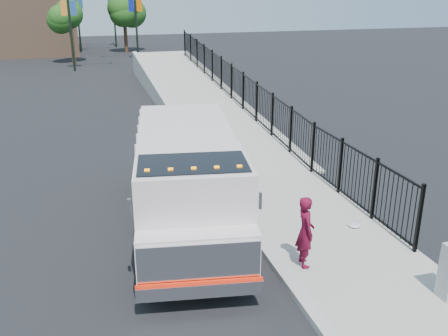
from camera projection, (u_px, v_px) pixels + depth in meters
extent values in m
plane|color=black|center=(255.00, 238.00, 13.55)|extent=(120.00, 120.00, 0.00)
cube|color=#9E998E|center=(357.00, 263.00, 12.22)|extent=(3.55, 12.00, 0.12)
cube|color=#ADAAA3|center=(284.00, 274.00, 11.71)|extent=(0.30, 12.00, 0.16)
cube|color=#9E998E|center=(197.00, 105.00, 28.53)|extent=(3.95, 24.06, 3.19)
cube|color=black|center=(243.00, 103.00, 24.98)|extent=(0.10, 28.00, 1.80)
cube|color=black|center=(188.00, 203.00, 14.27)|extent=(2.22, 7.50, 0.24)
cube|color=silver|center=(193.00, 204.00, 11.56)|extent=(2.90, 2.76, 2.18)
cube|color=silver|center=(198.00, 254.00, 10.48)|extent=(2.65, 1.15, 1.09)
cube|color=silver|center=(199.00, 264.00, 10.10)|extent=(2.49, 0.47, 0.93)
cube|color=silver|center=(200.00, 290.00, 10.21)|extent=(2.62, 0.60, 0.31)
cube|color=red|center=(200.00, 283.00, 10.15)|extent=(2.59, 0.46, 0.07)
cube|color=black|center=(193.00, 182.00, 11.08)|extent=(2.59, 1.77, 0.93)
cube|color=silver|center=(184.00, 151.00, 15.21)|extent=(3.29, 4.93, 1.85)
cube|color=silver|center=(129.00, 207.00, 10.21)|extent=(0.07, 0.07, 0.38)
cube|color=silver|center=(260.00, 201.00, 10.53)|extent=(0.07, 0.07, 0.38)
cube|color=orange|center=(147.00, 171.00, 10.45)|extent=(0.12, 0.10, 0.07)
cube|color=orange|center=(171.00, 170.00, 10.51)|extent=(0.12, 0.10, 0.07)
cube|color=orange|center=(194.00, 169.00, 10.57)|extent=(0.12, 0.10, 0.07)
cube|color=orange|center=(217.00, 168.00, 10.62)|extent=(0.12, 0.10, 0.07)
cube|color=orange|center=(239.00, 167.00, 10.68)|extent=(0.12, 0.10, 0.07)
cylinder|color=black|center=(145.00, 268.00, 11.11)|extent=(0.51, 1.13, 1.09)
cylinder|color=black|center=(246.00, 261.00, 11.38)|extent=(0.51, 1.13, 1.09)
cylinder|color=black|center=(149.00, 180.00, 16.08)|extent=(0.51, 1.13, 1.09)
cylinder|color=black|center=(219.00, 177.00, 16.35)|extent=(0.51, 1.13, 1.09)
cylinder|color=black|center=(149.00, 167.00, 17.20)|extent=(0.51, 1.13, 1.09)
cylinder|color=black|center=(215.00, 165.00, 17.47)|extent=(0.51, 1.13, 1.09)
imported|color=#590920|center=(305.00, 232.00, 11.74)|extent=(0.50, 0.69, 1.77)
ellipsoid|color=silver|center=(355.00, 225.00, 13.92)|extent=(0.37, 0.37, 0.09)
cylinder|color=black|center=(70.00, 19.00, 38.50)|extent=(0.18, 0.18, 8.00)
cube|color=navy|center=(73.00, 8.00, 38.31)|extent=(0.45, 0.04, 1.10)
cube|color=orange|center=(64.00, 8.00, 38.13)|extent=(0.45, 0.04, 1.10)
cylinder|color=black|center=(136.00, 15.00, 44.09)|extent=(0.18, 0.18, 8.00)
cube|color=#DD5A04|center=(139.00, 5.00, 43.90)|extent=(0.45, 0.04, 1.10)
cube|color=navy|center=(131.00, 5.00, 43.72)|extent=(0.45, 0.04, 1.10)
cylinder|color=black|center=(77.00, 11.00, 49.47)|extent=(0.18, 0.18, 8.00)
cube|color=#1D5888|center=(80.00, 3.00, 49.28)|extent=(0.45, 0.04, 1.10)
cube|color=red|center=(73.00, 3.00, 49.10)|extent=(0.45, 0.04, 1.10)
cylinder|color=black|center=(114.00, 9.00, 53.81)|extent=(0.18, 0.18, 8.00)
cube|color=#C27318|center=(116.00, 1.00, 53.63)|extent=(0.45, 0.04, 1.10)
cube|color=#1B3597|center=(110.00, 1.00, 53.45)|extent=(0.45, 0.04, 1.10)
cylinder|color=#382314|center=(73.00, 45.00, 42.72)|extent=(0.36, 0.36, 3.20)
sphere|color=#194714|center=(70.00, 16.00, 41.89)|extent=(2.50, 2.50, 2.50)
cylinder|color=#382314|center=(126.00, 36.00, 50.34)|extent=(0.36, 0.36, 3.20)
sphere|color=#194714|center=(124.00, 11.00, 49.52)|extent=(2.70, 2.70, 2.70)
cylinder|color=#382314|center=(66.00, 32.00, 54.90)|extent=(0.36, 0.36, 3.20)
sphere|color=#194714|center=(64.00, 9.00, 54.07)|extent=(2.97, 2.97, 2.97)
cube|color=#8C664C|center=(23.00, 11.00, 49.51)|extent=(10.00, 10.00, 8.00)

